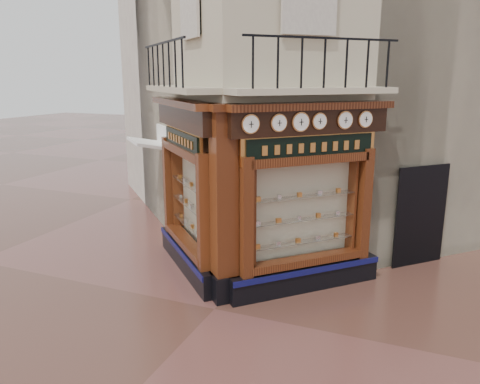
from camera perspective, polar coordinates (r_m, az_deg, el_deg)
The scene contains 17 objects.
ground at distance 9.54m, azimuth -3.13°, elevation -14.05°, with size 80.00×80.00×0.00m, color #543127.
main_building at distance 14.31m, azimuth 7.77°, elevation 19.92°, with size 8.00×8.00×12.00m, color #BAB191.
neighbour_left at distance 17.38m, azimuth 1.60°, elevation 17.29°, with size 8.00×8.00×11.00m, color beige.
neighbour_right at distance 16.31m, azimuth 18.86°, elevation 16.81°, with size 8.00×8.00×11.00m, color beige.
shopfront_left at distance 10.76m, azimuth -6.48°, elevation 0.42°, with size 2.86×2.86×3.98m.
shopfront_right at distance 9.76m, azimuth 8.18°, elevation -1.03°, with size 2.86×2.86×3.98m.
corner_pilaster at distance 9.23m, azimuth -1.97°, elevation -1.95°, with size 0.85×0.85×3.98m.
balcony at distance 9.79m, azimuth 0.33°, elevation 12.43°, with size 5.94×2.97×1.03m.
clock_a at distance 8.67m, azimuth 1.29°, elevation 8.28°, with size 0.29×0.29×0.36m.
clock_b at distance 8.93m, azimuth 4.76°, elevation 8.40°, with size 0.28×0.28×0.34m.
clock_c at distance 9.15m, azimuth 7.40°, elevation 8.47°, with size 0.31×0.31×0.38m.
clock_d at distance 9.37m, azimuth 9.66°, elevation 8.51°, with size 0.27×0.27×0.33m.
clock_e at distance 9.70m, azimuth 12.67°, elevation 8.55°, with size 0.29×0.29×0.37m.
clock_f at distance 10.00m, azimuth 15.03°, elevation 8.56°, with size 0.28×0.28×0.35m.
awning at distance 13.80m, azimuth -10.54°, elevation -5.25°, with size 1.58×0.95×0.08m, color white, non-canonical shape.
signboard_left at distance 10.54m, azimuth -7.06°, elevation 6.33°, with size 1.92×1.92×0.51m.
signboard_right at distance 9.47m, azimuth 8.66°, elevation 5.43°, with size 2.21×2.21×0.59m.
Camera 1 is at (3.65, -7.60, 4.47)m, focal length 35.00 mm.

